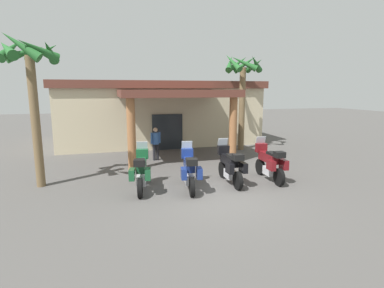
{
  "coord_description": "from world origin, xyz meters",
  "views": [
    {
      "loc": [
        -3.41,
        -8.89,
        3.51
      ],
      "look_at": [
        0.08,
        3.37,
        1.2
      ],
      "focal_mm": 28.1,
      "sensor_mm": 36.0,
      "label": 1
    }
  ],
  "objects": [
    {
      "name": "motorcycle_green",
      "position": [
        -2.34,
        1.39,
        0.7
      ],
      "size": [
        0.86,
        2.2,
        1.61
      ],
      "rotation": [
        0.0,
        0.0,
        1.39
      ],
      "color": "black",
      "rests_on": "ground_plane"
    },
    {
      "name": "pedestrian",
      "position": [
        -1.11,
        5.84,
        0.95
      ],
      "size": [
        0.51,
        0.32,
        1.65
      ],
      "rotation": [
        0.0,
        0.0,
        5.0
      ],
      "color": "black",
      "rests_on": "ground_plane"
    },
    {
      "name": "motorcycle_maroon",
      "position": [
        2.64,
        1.25,
        0.7
      ],
      "size": [
        0.72,
        2.21,
        1.61
      ],
      "rotation": [
        0.0,
        0.0,
        1.53
      ],
      "color": "black",
      "rests_on": "ground_plane"
    },
    {
      "name": "motorcycle_blue",
      "position": [
        -0.68,
        1.03,
        0.7
      ],
      "size": [
        0.83,
        2.2,
        1.61
      ],
      "rotation": [
        0.0,
        0.0,
        1.41
      ],
      "color": "black",
      "rests_on": "ground_plane"
    },
    {
      "name": "ground_plane",
      "position": [
        0.0,
        0.0,
        0.0
      ],
      "size": [
        80.0,
        80.0,
        0.0
      ],
      "primitive_type": "plane",
      "color": "#514F4C"
    },
    {
      "name": "motel_building",
      "position": [
        0.01,
        11.67,
        2.06
      ],
      "size": [
        12.93,
        11.54,
        4.03
      ],
      "rotation": [
        0.0,
        0.0,
        -0.0
      ],
      "color": "beige",
      "rests_on": "ground_plane"
    },
    {
      "name": "palm_tree_near_portico",
      "position": [
        4.19,
        7.24,
        4.2
      ],
      "size": [
        2.34,
        2.35,
        5.59
      ],
      "color": "brown",
      "rests_on": "ground_plane"
    },
    {
      "name": "palm_tree_roadside",
      "position": [
        -5.87,
        2.85,
        4.17
      ],
      "size": [
        2.12,
        2.14,
        5.44
      ],
      "color": "brown",
      "rests_on": "ground_plane"
    },
    {
      "name": "motorcycle_black",
      "position": [
        0.98,
        1.26,
        0.7
      ],
      "size": [
        0.71,
        2.21,
        1.61
      ],
      "rotation": [
        0.0,
        0.0,
        1.55
      ],
      "color": "black",
      "rests_on": "ground_plane"
    }
  ]
}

